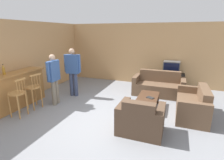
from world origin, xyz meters
TOP-DOWN VIEW (x-y plane):
  - ground_plane at (0.00, 0.00)m, footprint 24.00×24.00m
  - wall_back at (0.00, 3.75)m, footprint 9.40×0.08m
  - wall_left at (-3.23, 1.37)m, footprint 0.08×8.75m
  - bar_counter at (-2.90, -0.33)m, footprint 0.55×2.21m
  - bar_chair_near at (-2.30, -0.64)m, footprint 0.44×0.44m
  - bar_chair_mid at (-2.31, -0.07)m, footprint 0.49×0.49m
  - couch_far at (1.06, 2.43)m, footprint 1.79×0.83m
  - armchair_near at (0.95, -0.29)m, footprint 1.01×0.79m
  - loveseat_right at (2.13, 1.02)m, footprint 0.76×1.51m
  - coffee_table at (0.90, 1.12)m, footprint 0.58×1.01m
  - tv_unit at (1.42, 3.42)m, footprint 1.06×0.47m
  - tv at (1.42, 3.41)m, footprint 0.63×0.47m
  - bottle at (-2.97, -0.41)m, footprint 0.08×0.08m
  - book_on_table at (0.98, 0.98)m, footprint 0.25×0.22m
  - person_by_window at (-1.79, 1.26)m, footprint 0.58×0.27m
  - person_by_counter at (-1.91, 0.40)m, footprint 0.21×0.58m

SIDE VIEW (x-z plane):
  - ground_plane at x=0.00m, z-range 0.00..0.00m
  - tv_unit at x=1.42m, z-range 0.00..0.62m
  - loveseat_right at x=2.13m, z-range -0.10..0.72m
  - couch_far at x=1.06m, z-range -0.12..0.74m
  - armchair_near at x=0.95m, z-range -0.11..0.73m
  - coffee_table at x=0.90m, z-range 0.14..0.53m
  - book_on_table at x=0.98m, z-range 0.39..0.41m
  - bar_counter at x=-2.90m, z-range 0.00..1.07m
  - bar_chair_near at x=-2.30m, z-range 0.05..1.12m
  - bar_chair_mid at x=-2.31m, z-range 0.05..1.12m
  - tv at x=1.42m, z-range 0.62..1.11m
  - person_by_counter at x=-1.91m, z-range 0.10..1.69m
  - person_by_window at x=-1.79m, z-range 0.11..1.81m
  - bottle at x=-2.97m, z-range 1.05..1.35m
  - wall_back at x=0.00m, z-range 0.00..2.60m
  - wall_left at x=-3.23m, z-range 0.00..2.60m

